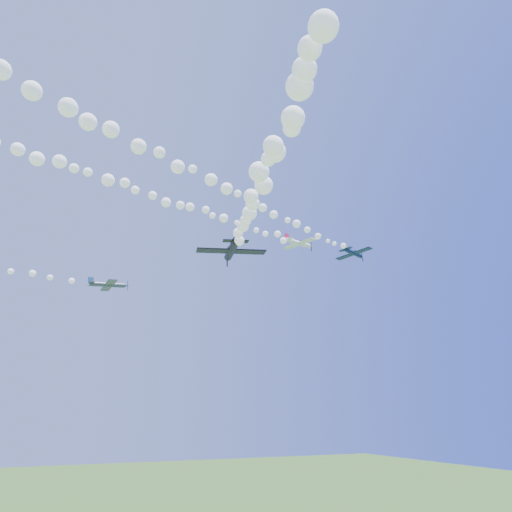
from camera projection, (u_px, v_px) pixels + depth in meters
name	position (u px, v px, depth m)	size (l,w,h in m)	color
plane_white	(299.00, 243.00, 87.29)	(7.84, 8.30, 2.10)	white
smoke_trail_white	(65.00, 165.00, 59.74)	(84.17, 25.87, 3.25)	white
plane_navy	(354.00, 253.00, 88.99)	(7.51, 7.95, 2.06)	#0E1E3D
smoke_trail_navy	(175.00, 163.00, 57.05)	(80.55, 37.03, 2.99)	white
plane_grey	(108.00, 285.00, 75.62)	(7.15, 7.49, 1.96)	#3C4158
plane_black	(231.00, 250.00, 52.00)	(8.60, 8.11, 2.17)	black
smoke_trail_black	(336.00, 3.00, 20.65)	(15.69, 62.01, 3.24)	white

